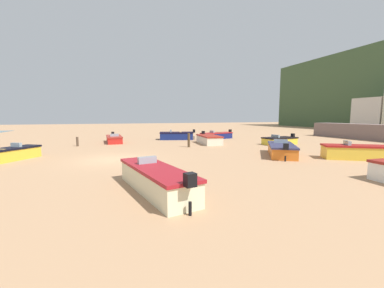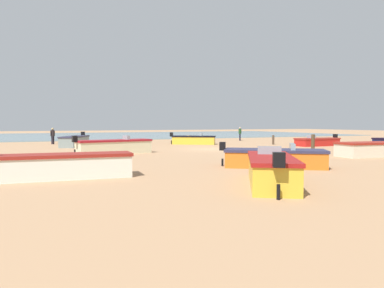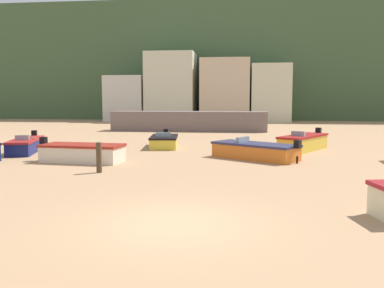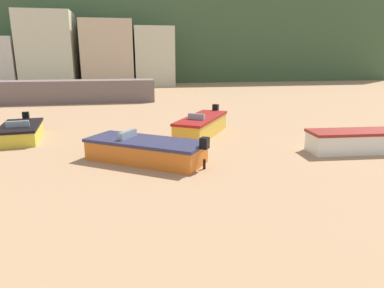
{
  "view_description": "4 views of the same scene",
  "coord_description": "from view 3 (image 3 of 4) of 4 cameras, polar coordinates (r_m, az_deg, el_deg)",
  "views": [
    {
      "loc": [
        16.7,
        -0.15,
        2.9
      ],
      "look_at": [
        -1.8,
        6.3,
        0.6
      ],
      "focal_mm": 22.35,
      "sensor_mm": 36.0,
      "label": 1
    },
    {
      "loc": [
        12.59,
        25.45,
        2.04
      ],
      "look_at": [
        3.91,
        5.7,
        0.8
      ],
      "focal_mm": 33.38,
      "sensor_mm": 36.0,
      "label": 2
    },
    {
      "loc": [
        1.72,
        -10.27,
        3.21
      ],
      "look_at": [
        -0.88,
        11.18,
        0.82
      ],
      "focal_mm": 39.01,
      "sensor_mm": 36.0,
      "label": 3
    },
    {
      "loc": [
        1.89,
        -0.78,
        3.95
      ],
      "look_at": [
        4.11,
        11.25,
        0.75
      ],
      "focal_mm": 31.62,
      "sensor_mm": 36.0,
      "label": 4
    }
  ],
  "objects": [
    {
      "name": "townhouse_left",
      "position": [
        59.41,
        -8.81,
        6.15
      ],
      "size": [
        5.34,
        5.85,
        6.22
      ],
      "primitive_type": "cube",
      "color": "beige",
      "rests_on": "ground"
    },
    {
      "name": "boat_navy_9",
      "position": [
        26.56,
        -21.77,
        -0.17
      ],
      "size": [
        2.47,
        4.76,
        1.13
      ],
      "rotation": [
        0.0,
        0.0,
        3.41
      ],
      "color": "navy",
      "rests_on": "ground"
    },
    {
      "name": "harbor_pier",
      "position": [
        40.67,
        -0.44,
        3.14
      ],
      "size": [
        15.02,
        2.4,
        1.91
      ],
      "primitive_type": "cube",
      "color": "#74605C",
      "rests_on": "ground"
    },
    {
      "name": "boat_cream_2",
      "position": [
        21.75,
        -14.76,
        -1.18
      ],
      "size": [
        4.42,
        2.12,
        1.21
      ],
      "rotation": [
        0.0,
        0.0,
        4.62
      ],
      "color": "beige",
      "rests_on": "ground"
    },
    {
      "name": "townhouse_right",
      "position": [
        57.36,
        10.65,
        6.82
      ],
      "size": [
        5.11,
        5.92,
        7.64
      ],
      "primitive_type": "cube",
      "color": "beige",
      "rests_on": "ground"
    },
    {
      "name": "boat_yellow_7",
      "position": [
        26.39,
        14.97,
        0.18
      ],
      "size": [
        3.58,
        4.59,
        1.28
      ],
      "rotation": [
        0.0,
        0.0,
        2.59
      ],
      "color": "gold",
      "rests_on": "ground"
    },
    {
      "name": "townhouse_centre_right",
      "position": [
        57.17,
        4.56,
        7.3
      ],
      "size": [
        6.51,
        5.67,
        8.42
      ],
      "primitive_type": "cube",
      "color": "beige",
      "rests_on": "ground"
    },
    {
      "name": "boat_yellow_0",
      "position": [
        27.28,
        -3.83,
        0.36
      ],
      "size": [
        2.13,
        3.86,
        1.07
      ],
      "rotation": [
        0.0,
        0.0,
        3.26
      ],
      "color": "gold",
      "rests_on": "ground"
    },
    {
      "name": "headland_hill",
      "position": [
        76.49,
        5.7,
        10.37
      ],
      "size": [
        90.0,
        32.0,
        17.3
      ],
      "primitive_type": "cube",
      "color": "#405937",
      "rests_on": "ground"
    },
    {
      "name": "townhouse_centre_left",
      "position": [
        58.0,
        -2.86,
        7.76
      ],
      "size": [
        6.55,
        5.74,
        9.35
      ],
      "primitive_type": "cube",
      "color": "beige",
      "rests_on": "ground"
    },
    {
      "name": "mooring_post_near_water",
      "position": [
        18.41,
        -12.6,
        -1.82
      ],
      "size": [
        0.24,
        0.24,
        1.31
      ],
      "primitive_type": "cylinder",
      "color": "#4B3925",
      "rests_on": "ground"
    },
    {
      "name": "boat_orange_5",
      "position": [
        22.29,
        8.63,
        -0.92
      ],
      "size": [
        4.79,
        4.02,
        1.16
      ],
      "rotation": [
        0.0,
        0.0,
        0.98
      ],
      "color": "orange",
      "rests_on": "ground"
    },
    {
      "name": "ground_plane",
      "position": [
        10.9,
        -2.53,
        -10.83
      ],
      "size": [
        160.0,
        160.0,
        0.0
      ],
      "primitive_type": "plane",
      "color": "tan"
    }
  ]
}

